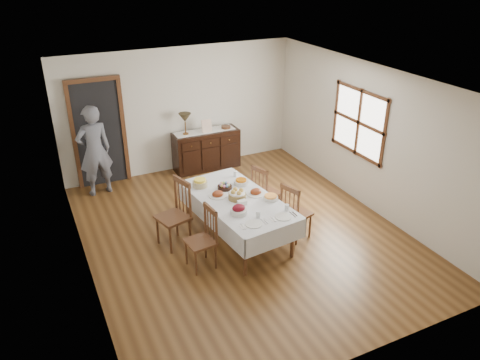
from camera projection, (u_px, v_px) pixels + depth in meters
name	position (u px, v px, depth m)	size (l,w,h in m)	color
ground	(243.00, 233.00, 7.89)	(6.00, 6.00, 0.00)	brown
room_shell	(223.00, 135.00, 7.46)	(5.02, 6.02, 2.65)	silver
dining_table	(237.00, 203.00, 7.48)	(1.33, 2.25, 0.74)	silver
chair_left_near	(203.00, 238.00, 6.87)	(0.44, 0.44, 0.97)	#502E1A
chair_left_far	(176.00, 213.00, 7.39)	(0.57, 0.57, 1.11)	#502E1A
chair_right_near	(294.00, 212.00, 7.54)	(0.52, 0.52, 0.99)	#502E1A
chair_right_far	(264.00, 191.00, 8.19)	(0.51, 0.51, 0.99)	#502E1A
sideboard	(206.00, 150.00, 10.08)	(1.42, 0.52, 0.85)	black
person	(94.00, 148.00, 8.80)	(0.59, 0.38, 1.90)	#595B66
bread_basket	(237.00, 195.00, 7.40)	(0.28, 0.28, 0.17)	olive
egg_basket	(225.00, 187.00, 7.73)	(0.24, 0.24, 0.11)	black
ham_platter_a	(218.00, 194.00, 7.50)	(0.29, 0.29, 0.11)	silver
ham_platter_b	(256.00, 192.00, 7.58)	(0.32, 0.32, 0.11)	silver
beet_bowl	(239.00, 210.00, 6.99)	(0.26, 0.26, 0.15)	silver
carrot_bowl	(241.00, 182.00, 7.88)	(0.24, 0.24, 0.10)	silver
pineapple_bowl	(200.00, 183.00, 7.80)	(0.25, 0.25, 0.14)	tan
casserole_dish	(271.00, 198.00, 7.39)	(0.24, 0.24, 0.08)	silver
butter_dish	(242.00, 203.00, 7.25)	(0.15, 0.11, 0.07)	silver
setting_left	(255.00, 221.00, 6.78)	(0.43, 0.31, 0.10)	silver
setting_right	(284.00, 214.00, 6.97)	(0.43, 0.31, 0.10)	silver
glass_far_a	(204.00, 183.00, 7.83)	(0.06, 0.06, 0.10)	white
glass_far_b	(235.00, 174.00, 8.15)	(0.07, 0.07, 0.11)	white
runner	(204.00, 131.00, 9.91)	(1.30, 0.35, 0.01)	white
table_lamp	(185.00, 118.00, 9.57)	(0.26, 0.26, 0.46)	brown
picture_frame	(207.00, 126.00, 9.79)	(0.22, 0.08, 0.28)	#D0AF99
deco_bowl	(226.00, 127.00, 10.05)	(0.20, 0.20, 0.06)	#502E1A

